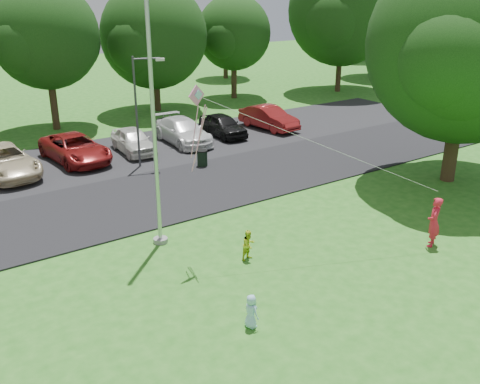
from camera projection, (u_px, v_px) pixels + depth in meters
ground at (336, 273)px, 16.54m from camera, size 120.00×120.00×0.00m
park_road at (191, 188)px, 23.42m from camera, size 60.00×6.00×0.06m
parking_strip at (130, 153)px, 28.40m from camera, size 42.00×7.00×0.06m
flagpole at (154, 125)px, 17.01m from camera, size 0.50×0.50×10.00m
street_lamp at (140, 102)px, 25.11m from camera, size 1.45×0.62×5.33m
trash_can at (202, 159)px, 26.12m from camera, size 0.53×0.53×0.84m
big_tree at (466, 49)px, 22.27m from camera, size 9.05×8.34×10.20m
tree_row at (90, 30)px, 33.90m from camera, size 64.35×11.94×10.88m
horizon_trees at (79, 39)px, 43.11m from camera, size 77.46×7.20×7.02m
parked_cars at (110, 143)px, 27.53m from camera, size 19.98×5.34×1.39m
woman at (434, 222)px, 17.98m from camera, size 0.76×0.68×1.74m
child_yellow at (249, 245)px, 17.19m from camera, size 0.56×0.47×1.02m
child_blue at (251, 311)px, 13.74m from camera, size 0.33×0.48×0.94m
kite at (205, 112)px, 15.81m from camera, size 7.20×4.05×3.64m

